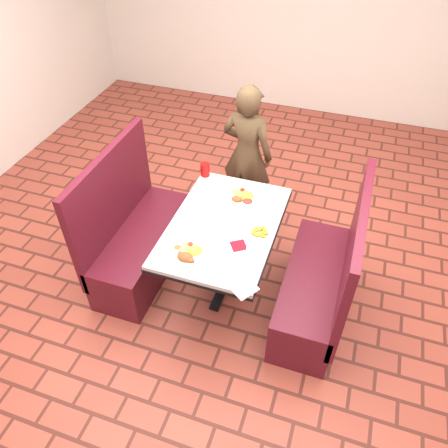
% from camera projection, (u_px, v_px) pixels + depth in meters
% --- Properties ---
extents(room, '(7.00, 7.04, 2.82)m').
position_uv_depth(room, '(224.00, 78.00, 2.57)').
color(room, '#A24635').
rests_on(room, ground).
extents(dining_table, '(0.81, 1.21, 0.75)m').
position_uv_depth(dining_table, '(224.00, 233.00, 3.42)').
color(dining_table, silver).
rests_on(dining_table, ground).
extents(booth_bench_left, '(0.47, 1.20, 1.17)m').
position_uv_depth(booth_bench_left, '(138.00, 240.00, 3.82)').
color(booth_bench_left, '#561320').
rests_on(booth_bench_left, ground).
extents(booth_bench_right, '(0.47, 1.20, 1.17)m').
position_uv_depth(booth_bench_right, '(320.00, 285.00, 3.44)').
color(booth_bench_right, '#561320').
rests_on(booth_bench_right, ground).
extents(diner_person, '(0.56, 0.41, 1.39)m').
position_uv_depth(diner_person, '(247.00, 154.00, 4.16)').
color(diner_person, brown).
rests_on(diner_person, ground).
extents(near_dinner_plate, '(0.27, 0.27, 0.08)m').
position_uv_depth(near_dinner_plate, '(188.00, 252.00, 3.09)').
color(near_dinner_plate, white).
rests_on(near_dinner_plate, dining_table).
extents(far_dinner_plate, '(0.28, 0.28, 0.07)m').
position_uv_depth(far_dinner_plate, '(243.00, 196.00, 3.57)').
color(far_dinner_plate, white).
rests_on(far_dinner_plate, dining_table).
extents(plantain_plate, '(0.20, 0.20, 0.03)m').
position_uv_depth(plantain_plate, '(259.00, 233.00, 3.26)').
color(plantain_plate, white).
rests_on(plantain_plate, dining_table).
extents(maroon_napkin, '(0.15, 0.15, 0.00)m').
position_uv_depth(maroon_napkin, '(239.00, 246.00, 3.18)').
color(maroon_napkin, maroon).
rests_on(maroon_napkin, dining_table).
extents(spoon_utensil, '(0.03, 0.13, 0.00)m').
position_uv_depth(spoon_utensil, '(248.00, 245.00, 3.17)').
color(spoon_utensil, '#BDBCC1').
rests_on(spoon_utensil, dining_table).
extents(red_tumbler, '(0.08, 0.08, 0.12)m').
position_uv_depth(red_tumbler, '(205.00, 170.00, 3.78)').
color(red_tumbler, red).
rests_on(red_tumbler, dining_table).
extents(paper_napkin, '(0.26, 0.25, 0.01)m').
position_uv_depth(paper_napkin, '(241.00, 285.00, 2.89)').
color(paper_napkin, white).
rests_on(paper_napkin, dining_table).
extents(knife_utensil, '(0.02, 0.17, 0.00)m').
position_uv_depth(knife_utensil, '(202.00, 254.00, 3.10)').
color(knife_utensil, silver).
rests_on(knife_utensil, dining_table).
extents(fork_utensil, '(0.03, 0.16, 0.00)m').
position_uv_depth(fork_utensil, '(191.00, 249.00, 3.14)').
color(fork_utensil, silver).
rests_on(fork_utensil, dining_table).
extents(lettuce_shreds, '(0.28, 0.32, 0.00)m').
position_uv_depth(lettuce_shreds, '(231.00, 220.00, 3.38)').
color(lettuce_shreds, '#8BBF4C').
rests_on(lettuce_shreds, dining_table).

